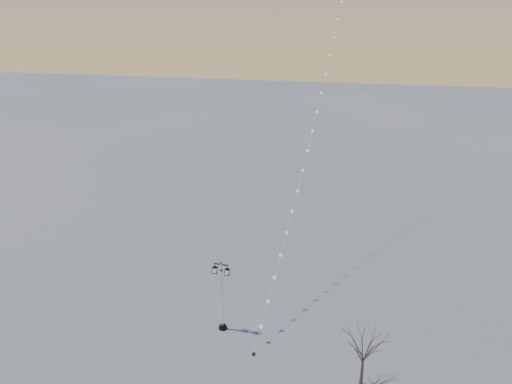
% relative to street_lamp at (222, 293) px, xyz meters
% --- Properties ---
extents(ground, '(300.00, 300.00, 0.00)m').
position_rel_street_lamp_xyz_m(ground, '(2.21, -2.06, -3.03)').
color(ground, '#515352').
rests_on(ground, ground).
extents(street_lamp, '(1.39, 0.61, 5.47)m').
position_rel_street_lamp_xyz_m(street_lamp, '(0.00, 0.00, 0.00)').
color(street_lamp, black).
rests_on(street_lamp, ground).
extents(bare_tree, '(2.24, 2.24, 3.72)m').
position_rel_street_lamp_xyz_m(bare_tree, '(10.01, -3.17, -0.44)').
color(bare_tree, '#3A3126').
rests_on(bare_tree, ground).
extents(kite_train, '(3.91, 39.52, 38.63)m').
position_rel_street_lamp_xyz_m(kite_train, '(4.56, 17.22, 16.18)').
color(kite_train, black).
rests_on(kite_train, ground).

